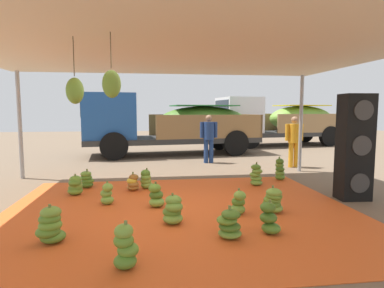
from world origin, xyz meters
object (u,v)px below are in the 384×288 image
(banana_bunch_10, at_px, (75,186))
(worker_1, at_px, (209,135))
(banana_bunch_3, at_px, (156,196))
(banana_bunch_2, at_px, (256,175))
(banana_bunch_9, at_px, (173,210))
(banana_bunch_12, at_px, (50,226))
(cargo_truck_main, at_px, (168,124))
(banana_bunch_4, at_px, (273,201))
(banana_bunch_5, at_px, (87,180))
(worker_0, at_px, (294,138))
(banana_bunch_1, at_px, (107,194))
(banana_bunch_13, at_px, (238,203))
(banana_bunch_7, at_px, (125,247))
(banana_bunch_6, at_px, (133,183))
(banana_bunch_11, at_px, (269,219))
(cargo_truck_far, at_px, (278,121))
(banana_bunch_0, at_px, (146,180))
(banana_bunch_14, at_px, (280,170))
(speaker_stack, at_px, (355,147))

(banana_bunch_10, xyz_separation_m, worker_1, (3.52, 3.78, 0.74))
(banana_bunch_3, bearing_deg, banana_bunch_2, 30.74)
(banana_bunch_9, bearing_deg, banana_bunch_2, 47.47)
(banana_bunch_12, bearing_deg, cargo_truck_main, 76.50)
(cargo_truck_main, bearing_deg, banana_bunch_4, -80.19)
(banana_bunch_5, relative_size, worker_0, 0.27)
(banana_bunch_9, bearing_deg, banana_bunch_1, 134.22)
(banana_bunch_13, bearing_deg, banana_bunch_5, 141.48)
(banana_bunch_7, relative_size, banana_bunch_9, 1.14)
(banana_bunch_6, bearing_deg, cargo_truck_main, 79.26)
(banana_bunch_4, bearing_deg, banana_bunch_11, -114.59)
(banana_bunch_4, distance_m, banana_bunch_12, 3.50)
(cargo_truck_far, bearing_deg, banana_bunch_12, -124.51)
(banana_bunch_0, bearing_deg, banana_bunch_7, -93.08)
(banana_bunch_3, distance_m, banana_bunch_13, 1.50)
(banana_bunch_3, xyz_separation_m, banana_bunch_11, (1.57, -1.49, 0.01))
(banana_bunch_3, height_order, banana_bunch_5, banana_bunch_3)
(banana_bunch_13, distance_m, cargo_truck_main, 7.86)
(banana_bunch_9, bearing_deg, worker_1, 74.14)
(banana_bunch_10, height_order, cargo_truck_far, cargo_truck_far)
(banana_bunch_5, distance_m, banana_bunch_12, 3.13)
(banana_bunch_9, relative_size, worker_1, 0.29)
(banana_bunch_7, height_order, worker_1, worker_1)
(worker_1, bearing_deg, banana_bunch_9, -105.86)
(banana_bunch_2, height_order, worker_1, worker_1)
(banana_bunch_14, distance_m, speaker_stack, 2.15)
(banana_bunch_3, distance_m, speaker_stack, 3.96)
(banana_bunch_10, height_order, banana_bunch_13, same)
(banana_bunch_1, height_order, cargo_truck_far, cargo_truck_far)
(banana_bunch_4, xyz_separation_m, cargo_truck_main, (-1.34, 7.74, 1.03))
(banana_bunch_12, bearing_deg, banana_bunch_2, 36.95)
(banana_bunch_3, relative_size, banana_bunch_11, 0.94)
(banana_bunch_13, relative_size, worker_1, 0.27)
(banana_bunch_1, xyz_separation_m, cargo_truck_far, (7.28, 9.63, 1.06))
(banana_bunch_6, xyz_separation_m, worker_0, (4.81, 2.40, 0.74))
(banana_bunch_4, xyz_separation_m, banana_bunch_6, (-2.46, 1.85, -0.03))
(cargo_truck_main, bearing_deg, banana_bunch_6, -100.74)
(speaker_stack, bearing_deg, banana_bunch_2, 137.24)
(banana_bunch_2, distance_m, banana_bunch_11, 3.01)
(banana_bunch_1, xyz_separation_m, banana_bunch_2, (3.27, 1.14, 0.04))
(banana_bunch_13, bearing_deg, banana_bunch_1, 158.84)
(banana_bunch_10, relative_size, banana_bunch_14, 0.75)
(banana_bunch_0, height_order, banana_bunch_4, banana_bunch_0)
(cargo_truck_far, xyz_separation_m, worker_1, (-4.50, -5.06, -0.32))
(banana_bunch_12, xyz_separation_m, cargo_truck_main, (2.06, 8.58, 1.01))
(banana_bunch_13, bearing_deg, banana_bunch_0, 127.85)
(banana_bunch_9, distance_m, banana_bunch_11, 1.45)
(banana_bunch_0, bearing_deg, banana_bunch_12, -113.39)
(banana_bunch_7, relative_size, banana_bunch_14, 0.91)
(banana_bunch_9, height_order, cargo_truck_main, cargo_truck_main)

